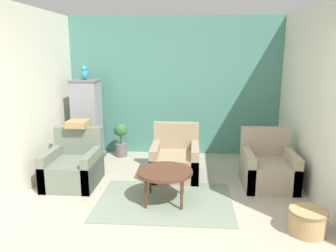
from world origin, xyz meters
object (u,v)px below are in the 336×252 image
at_px(armchair_left, 74,167).
at_px(parrot, 85,73).
at_px(birdcage, 87,121).
at_px(wicker_basket, 307,221).
at_px(potted_plant, 121,138).
at_px(armchair_middle, 175,160).
at_px(coffee_table, 165,173).
at_px(armchair_right, 268,168).

relative_size(armchair_left, parrot, 3.23).
height_order(birdcage, wicker_basket, birdcage).
distance_m(parrot, potted_plant, 1.39).
xyz_separation_m(armchair_left, armchair_middle, (1.54, 0.44, 0.00)).
bearing_deg(birdcage, coffee_table, -47.31).
relative_size(armchair_middle, potted_plant, 1.28).
relative_size(coffee_table, armchair_right, 0.90).
height_order(armchair_middle, wicker_basket, armchair_middle).
bearing_deg(potted_plant, coffee_table, -61.96).
relative_size(armchair_left, potted_plant, 1.28).
bearing_deg(armchair_left, parrot, 96.80).
relative_size(armchair_middle, parrot, 3.23).
bearing_deg(parrot, coffee_table, -47.34).
xyz_separation_m(coffee_table, potted_plant, (-1.02, 1.91, -0.04)).
xyz_separation_m(armchair_right, potted_plant, (-2.53, 1.20, 0.10)).
distance_m(birdcage, potted_plant, 0.71).
distance_m(armchair_left, armchair_middle, 1.60).
bearing_deg(armchair_left, birdcage, 96.82).
height_order(coffee_table, parrot, parrot).
xyz_separation_m(armchair_left, wicker_basket, (3.12, -1.19, -0.11)).
xyz_separation_m(armchair_left, birdcage, (-0.14, 1.21, 0.47)).
distance_m(armchair_left, wicker_basket, 3.34).
xyz_separation_m(armchair_right, birdcage, (-3.12, 1.03, 0.47)).
distance_m(armchair_left, armchair_right, 2.98).
bearing_deg(wicker_basket, armchair_left, 159.06).
height_order(armchair_right, armchair_middle, same).
bearing_deg(coffee_table, wicker_basket, -21.93).
height_order(parrot, wicker_basket, parrot).
bearing_deg(armchair_middle, wicker_basket, -46.01).
bearing_deg(armchair_middle, armchair_right, -10.05).
xyz_separation_m(armchair_right, parrot, (-3.12, 1.03, 1.35)).
xyz_separation_m(armchair_middle, birdcage, (-1.69, 0.77, 0.47)).
relative_size(potted_plant, wicker_basket, 1.55).
bearing_deg(parrot, wicker_basket, -36.41).
height_order(armchair_left, wicker_basket, armchair_left).
distance_m(armchair_middle, wicker_basket, 2.27).
relative_size(birdcage, potted_plant, 2.29).
height_order(armchair_left, armchair_right, same).
bearing_deg(potted_plant, armchair_left, -107.66).
relative_size(coffee_table, armchair_middle, 0.90).
height_order(coffee_table, birdcage, birdcage).
xyz_separation_m(coffee_table, birdcage, (-1.60, 1.73, 0.32)).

